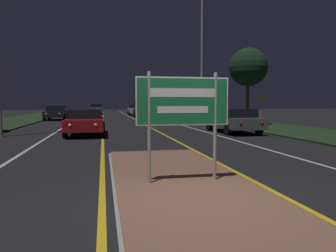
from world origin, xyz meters
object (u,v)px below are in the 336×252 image
car_approaching_0 (86,121)px  streetlight_right_near (202,35)px  highway_sign (183,106)px  car_receding_1 (191,114)px  car_approaching_1 (56,112)px  car_receding_3 (136,110)px  warning_sign (261,107)px  car_approaching_2 (96,109)px  car_receding_2 (143,111)px  car_receding_0 (233,120)px

car_approaching_0 → streetlight_right_near: bearing=44.9°
highway_sign → car_receding_1: bearing=74.3°
streetlight_right_near → car_approaching_1: 15.81m
streetlight_right_near → car_receding_3: size_ratio=2.35×
car_approaching_0 → warning_sign: bearing=19.6°
warning_sign → car_receding_1: bearing=129.7°
highway_sign → car_receding_1: size_ratio=0.50×
streetlight_right_near → car_approaching_0: (-9.00, -8.96, -6.52)m
streetlight_right_near → car_approaching_2: bearing=112.2°
car_receding_3 → streetlight_right_near: bearing=-77.6°
car_approaching_2 → car_receding_2: bearing=-65.5°
car_receding_1 → car_receding_2: car_receding_2 is taller
car_approaching_1 → warning_sign: 19.51m
car_approaching_0 → car_approaching_1: size_ratio=1.07×
car_approaching_1 → warning_sign: bearing=-36.8°
highway_sign → car_approaching_2: (-2.55, 42.44, -0.79)m
car_approaching_0 → car_approaching_2: car_approaching_2 is taller
car_receding_2 → car_approaching_0: (-5.34, -19.33, -0.07)m
warning_sign → car_receding_2: bearing=113.8°
highway_sign → car_approaching_1: (-6.06, 27.12, -0.87)m
highway_sign → car_approaching_1: highway_sign is taller
highway_sign → car_receding_1: highway_sign is taller
car_receding_0 → car_receding_2: (-2.72, 19.50, 0.06)m
car_receding_1 → car_receding_3: 17.73m
highway_sign → car_approaching_1: 27.80m
car_approaching_2 → warning_sign: 29.60m
streetlight_right_near → warning_sign: bearing=-57.5°
car_receding_2 → car_receding_3: car_receding_2 is taller
car_receding_2 → car_approaching_0: bearing=-105.4°
car_receding_2 → warning_sign: size_ratio=1.98×
warning_sign → car_receding_0: bearing=-131.6°
highway_sign → car_receding_3: bearing=85.9°
car_receding_1 → car_approaching_1: bearing=149.1°
streetlight_right_near → car_approaching_1: size_ratio=2.63×
car_receding_1 → car_receding_3: size_ratio=0.93×
highway_sign → car_approaching_0: bearing=102.4°
car_receding_1 → car_approaching_1: 13.64m
streetlight_right_near → car_approaching_1: streetlight_right_near is taller
car_receding_1 → car_receding_2: size_ratio=1.00×
car_approaching_1 → streetlight_right_near: bearing=-29.0°
highway_sign → car_receding_0: (5.61, 11.00, -0.89)m
car_approaching_1 → car_receding_0: bearing=-54.1°
car_receding_0 → car_approaching_2: (-8.15, 31.44, 0.10)m
car_receding_0 → car_approaching_2: bearing=104.5°
car_receding_3 → car_approaching_0: car_receding_3 is taller
highway_sign → car_receding_2: highway_sign is taller
car_receding_2 → car_approaching_2: 13.12m
streetlight_right_near → car_approaching_1: bearing=151.0°
car_receding_2 → warning_sign: bearing=-66.2°
car_receding_1 → car_receding_2: (-2.76, 10.38, 0.06)m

